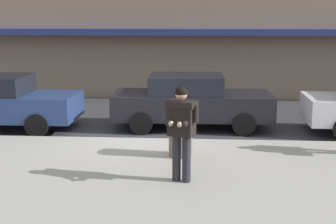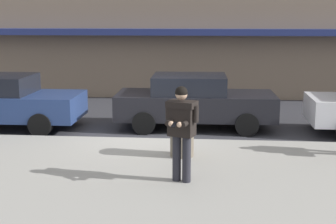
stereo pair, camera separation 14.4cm
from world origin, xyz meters
The scene contains 7 objects.
ground_plane centered at (0.00, 0.00, 0.00)m, with size 80.00×80.00×0.00m, color #333338.
sidewalk centered at (1.00, -2.85, 0.07)m, with size 32.00×5.30×0.14m, color #99968E.
curb_paint_line centered at (1.00, 0.05, 0.00)m, with size 28.00×0.12×0.01m, color silver.
parked_sedan_near centered at (-4.40, 1.09, 0.79)m, with size 4.50×1.94×1.54m.
parked_sedan_mid centered at (1.12, 1.59, 0.79)m, with size 4.54×2.00×1.54m.
man_texting_on_phone centered at (1.04, -3.31, 1.25)m, with size 0.62×0.65×1.81m.
trash_bin centered at (0.96, -1.68, 0.63)m, with size 0.55×0.55×0.98m.
Camera 2 is at (1.52, -11.64, 3.17)m, focal length 50.00 mm.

